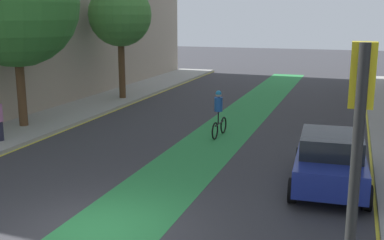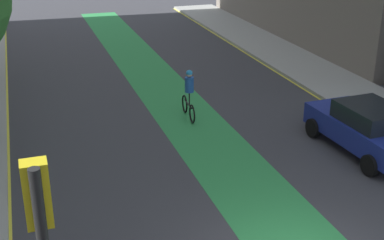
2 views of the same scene
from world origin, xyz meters
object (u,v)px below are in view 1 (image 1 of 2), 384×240
object	(u,v)px
car_blue_right_far	(330,159)
cyclist_in_lane	(219,113)
traffic_signal_near_right	(358,132)
street_tree_far	(120,15)
street_tree_near	(14,3)

from	to	relation	value
car_blue_right_far	cyclist_in_lane	distance (m)	6.21
cyclist_in_lane	traffic_signal_near_right	bearing A→B (deg)	-64.23
cyclist_in_lane	street_tree_far	world-z (taller)	street_tree_far
traffic_signal_near_right	cyclist_in_lane	world-z (taller)	traffic_signal_near_right
traffic_signal_near_right	street_tree_near	distance (m)	16.02
street_tree_near	street_tree_far	world-z (taller)	street_tree_near
car_blue_right_far	street_tree_near	distance (m)	13.62
car_blue_right_far	street_tree_near	bearing A→B (deg)	166.62
traffic_signal_near_right	cyclist_in_lane	bearing A→B (deg)	115.77
car_blue_right_far	street_tree_near	size ratio (longest dim) A/B	0.57
street_tree_near	street_tree_far	bearing A→B (deg)	83.82
traffic_signal_near_right	street_tree_far	world-z (taller)	street_tree_far
traffic_signal_near_right	street_tree_far	xyz separation A→B (m)	(-12.31, 16.44, 1.64)
street_tree_near	car_blue_right_far	bearing A→B (deg)	-13.38
traffic_signal_near_right	street_tree_far	size ratio (longest dim) A/B	0.69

